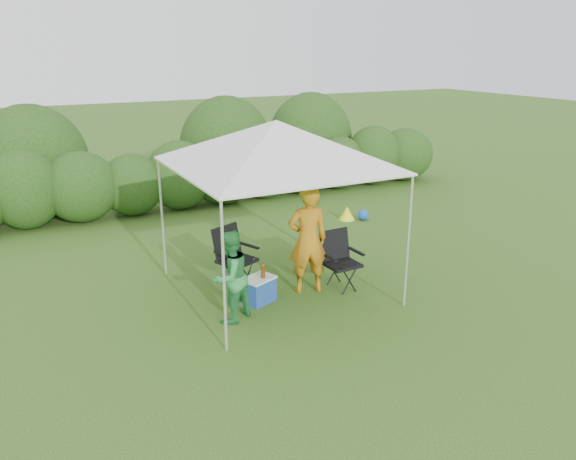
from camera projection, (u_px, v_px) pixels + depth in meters
name	position (u px, v px, depth m)	size (l,w,h in m)	color
ground	(291.00, 300.00, 9.09)	(70.00, 70.00, 0.00)	#3D641F
hedge	(184.00, 176.00, 13.95)	(15.64, 1.53, 1.80)	#294E18
canopy	(276.00, 144.00, 8.74)	(3.10, 3.10, 2.83)	silver
chair_right	(339.00, 256.00, 9.43)	(0.63, 0.57, 0.98)	black
chair_left	(233.00, 252.00, 9.53)	(0.77, 0.74, 1.02)	black
man	(308.00, 240.00, 9.15)	(0.66, 0.43, 1.81)	#C57916
woman	(230.00, 277.00, 8.20)	(0.68, 0.53, 1.40)	#2E8F44
cooler	(259.00, 290.00, 8.95)	(0.60, 0.53, 0.42)	#234AA1
bottle	(263.00, 270.00, 8.84)	(0.07, 0.07, 0.27)	#592D0C
lawn_toy	(351.00, 214.00, 13.22)	(0.63, 0.52, 0.31)	#FEFF1A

